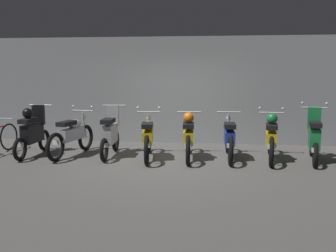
{
  "coord_description": "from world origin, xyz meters",
  "views": [
    {
      "loc": [
        1.03,
        -8.15,
        1.99
      ],
      "look_at": [
        -0.0,
        0.39,
        0.75
      ],
      "focal_mm": 40.9,
      "sensor_mm": 36.0,
      "label": 1
    }
  ],
  "objects": [
    {
      "name": "motorbike_slot_6",
      "position": [
        2.31,
        0.49,
        0.53
      ],
      "size": [
        0.59,
        1.95,
        1.15
      ],
      "color": "black",
      "rests_on": "ground"
    },
    {
      "name": "motorbike_slot_3",
      "position": [
        -0.46,
        0.35,
        0.49
      ],
      "size": [
        0.59,
        1.95,
        1.15
      ],
      "color": "black",
      "rests_on": "ground"
    },
    {
      "name": "motorbike_slot_7",
      "position": [
        3.23,
        0.49,
        0.53
      ],
      "size": [
        0.58,
        1.67,
        1.29
      ],
      "color": "black",
      "rests_on": "ground"
    },
    {
      "name": "motorbike_slot_5",
      "position": [
        1.38,
        0.53,
        0.49
      ],
      "size": [
        0.56,
        1.95,
        1.03
      ],
      "color": "black",
      "rests_on": "ground"
    },
    {
      "name": "ground_plane",
      "position": [
        0.0,
        0.0,
        0.0
      ],
      "size": [
        80.0,
        80.0,
        0.0
      ],
      "primitive_type": "plane",
      "color": "#565451"
    },
    {
      "name": "motorbike_slot_0",
      "position": [
        -3.23,
        0.33,
        0.57
      ],
      "size": [
        0.56,
        1.68,
        1.18
      ],
      "color": "black",
      "rests_on": "ground"
    },
    {
      "name": "motorbike_slot_1",
      "position": [
        -2.3,
        0.43,
        0.49
      ],
      "size": [
        0.63,
        1.93,
        1.15
      ],
      "color": "black",
      "rests_on": "ground"
    },
    {
      "name": "back_wall",
      "position": [
        0.0,
        2.48,
        1.46
      ],
      "size": [
        16.0,
        0.3,
        2.92
      ],
      "primitive_type": "cube",
      "color": "gray",
      "rests_on": "ground"
    },
    {
      "name": "motorbike_slot_4",
      "position": [
        0.46,
        0.43,
        0.53
      ],
      "size": [
        0.56,
        1.95,
        1.08
      ],
      "color": "black",
      "rests_on": "ground"
    },
    {
      "name": "motorbike_slot_2",
      "position": [
        -1.38,
        0.49,
        0.52
      ],
      "size": [
        0.56,
        1.68,
        1.18
      ],
      "color": "black",
      "rests_on": "ground"
    }
  ]
}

